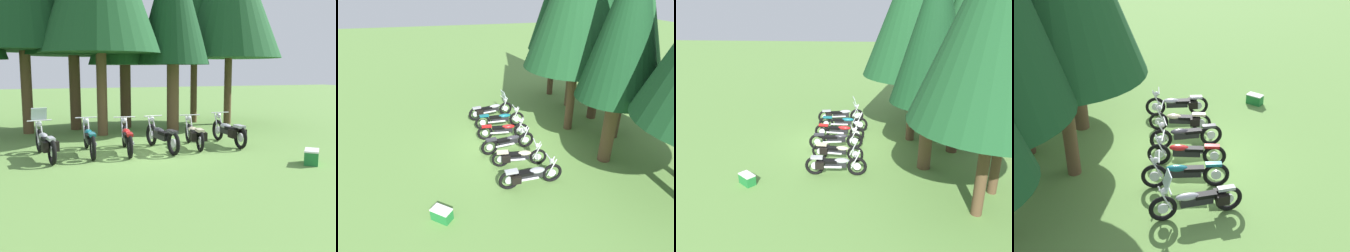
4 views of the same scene
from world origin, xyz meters
The scene contains 9 objects.
ground_plane centered at (0.00, 0.00, 0.00)m, with size 80.00×80.00×0.00m, color #608C42.
motorcycle_0 centered at (-2.83, -0.21, 0.46)m, with size 0.85×2.38×1.37m.
motorcycle_1 centered at (-1.60, 0.04, 0.45)m, with size 0.66×2.42×1.02m.
motorcycle_2 centered at (-0.50, -0.06, 0.43)m, with size 0.68×2.34×1.00m.
motorcycle_3 centered at (0.58, -0.11, 0.44)m, with size 0.64×2.34×1.01m.
motorcycle_4 centered at (1.70, -0.02, 0.42)m, with size 0.74×2.12×0.99m.
motorcycle_5 centered at (2.96, 0.04, 0.45)m, with size 0.66×2.30×1.02m.
pine_tree_4 centered at (0.48, 4.84, 5.14)m, with size 3.05×3.05×7.71m.
picnic_cooler centered at (3.84, -2.99, 0.19)m, with size 0.66×0.69×0.39m.
Camera 1 is at (-2.80, -11.24, 2.49)m, focal length 41.03 mm.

